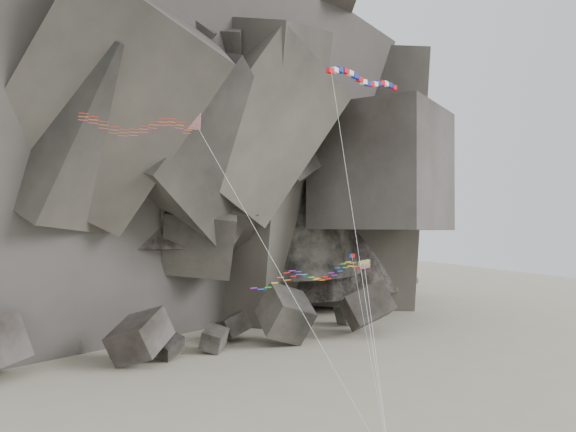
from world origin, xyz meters
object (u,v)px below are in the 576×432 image
banner_kite (364,81)px  pennant_kite (358,289)px  delta_kite (135,124)px  parafoil_kite (307,275)px

banner_kite → pennant_kite: banner_kite is taller
delta_kite → parafoil_kite: 18.00m
parafoil_kite → pennant_kite: 5.65m
delta_kite → banner_kite: size_ratio=0.83×
banner_kite → parafoil_kite: banner_kite is taller
parafoil_kite → banner_kite: bearing=28.7°
pennant_kite → parafoil_kite: bearing=-160.2°
parafoil_kite → delta_kite: bearing=156.9°
delta_kite → parafoil_kite: (12.70, -4.67, -11.87)m
banner_kite → pennant_kite: bearing=-148.9°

